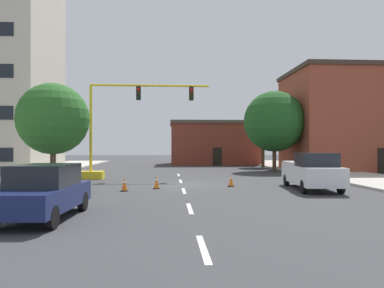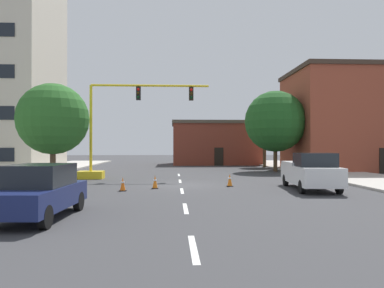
{
  "view_description": "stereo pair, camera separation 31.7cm",
  "coord_description": "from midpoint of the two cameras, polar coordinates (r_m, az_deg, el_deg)",
  "views": [
    {
      "loc": [
        -0.78,
        -22.46,
        2.32
      ],
      "look_at": [
        0.96,
        5.65,
        2.51
      ],
      "focal_mm": 34.94,
      "sensor_mm": 36.0,
      "label": 1
    },
    {
      "loc": [
        -0.46,
        -22.47,
        2.32
      ],
      "look_at": [
        0.96,
        5.65,
        2.51
      ],
      "focal_mm": 34.94,
      "sensor_mm": 36.0,
      "label": 2
    }
  ],
  "objects": [
    {
      "name": "tree_right_far",
      "position": [
        42.7,
        10.57,
        2.48
      ],
      "size": [
        3.61,
        3.61,
        6.29
      ],
      "color": "#4C3823",
      "rests_on": "ground_plane"
    },
    {
      "name": "lane_stripe_seg_4",
      "position": [
        30.56,
        -2.38,
        -4.74
      ],
      "size": [
        0.16,
        2.4,
        0.01
      ],
      "primitive_type": "cube",
      "color": "silver",
      "rests_on": "ground_plane"
    },
    {
      "name": "sedan_navy_near_left",
      "position": [
        13.01,
        -22.34,
        -6.67
      ],
      "size": [
        2.08,
        4.59,
        1.74
      ],
      "color": "navy",
      "rests_on": "ground_plane"
    },
    {
      "name": "traffic_signal_gantry",
      "position": [
        27.55,
        -13.03,
        -0.49
      ],
      "size": [
        9.41,
        1.2,
        6.83
      ],
      "color": "yellow",
      "rests_on": "ground_plane"
    },
    {
      "name": "lane_stripe_seg_0",
      "position": [
        8.8,
        0.66,
        -15.63
      ],
      "size": [
        0.16,
        2.4,
        0.01
      ],
      "primitive_type": "cube",
      "color": "silver",
      "rests_on": "ground_plane"
    },
    {
      "name": "lane_stripe_seg_1",
      "position": [
        14.17,
        -1.0,
        -9.79
      ],
      "size": [
        0.16,
        2.4,
        0.01
      ],
      "primitive_type": "cube",
      "color": "silver",
      "rests_on": "ground_plane"
    },
    {
      "name": "tree_right_mid",
      "position": [
        35.76,
        12.2,
        3.38
      ],
      "size": [
        5.69,
        5.69,
        7.52
      ],
      "color": "#4C3823",
      "rests_on": "ground_plane"
    },
    {
      "name": "sidewalk_left",
      "position": [
        32.98,
        -25.77,
        -4.26
      ],
      "size": [
        6.0,
        56.0,
        0.14
      ],
      "primitive_type": "cube",
      "color": "#B2ADA3",
      "rests_on": "ground_plane"
    },
    {
      "name": "building_brick_center",
      "position": [
        49.26,
        3.1,
        0.16
      ],
      "size": [
        11.34,
        8.19,
        5.57
      ],
      "color": "brown",
      "rests_on": "ground_plane"
    },
    {
      "name": "traffic_cone_roadside_c",
      "position": [
        21.89,
        5.56,
        -5.49
      ],
      "size": [
        0.36,
        0.36,
        0.76
      ],
      "color": "black",
      "rests_on": "ground_plane"
    },
    {
      "name": "traffic_cone_roadside_a",
      "position": [
        20.73,
        -5.87,
        -5.8
      ],
      "size": [
        0.36,
        0.36,
        0.74
      ],
      "color": "black",
      "rests_on": "ground_plane"
    },
    {
      "name": "building_row_right",
      "position": [
        40.43,
        23.7,
        3.33
      ],
      "size": [
        13.46,
        9.42,
        9.82
      ],
      "color": "brown",
      "rests_on": "ground_plane"
    },
    {
      "name": "pickup_truck_white",
      "position": [
        21.08,
        17.37,
        -4.03
      ],
      "size": [
        2.44,
        5.55,
        1.99
      ],
      "color": "white",
      "rests_on": "ground_plane"
    },
    {
      "name": "tree_left_near",
      "position": [
        25.72,
        -20.78,
        3.6
      ],
      "size": [
        4.59,
        4.59,
        6.4
      ],
      "color": "brown",
      "rests_on": "ground_plane"
    },
    {
      "name": "sidewalk_right",
      "position": [
        33.47,
        20.65,
        -4.22
      ],
      "size": [
        6.0,
        56.0,
        0.14
      ],
      "primitive_type": "cube",
      "color": "#B2ADA3",
      "rests_on": "ground_plane"
    },
    {
      "name": "traffic_cone_roadside_b",
      "position": [
        19.84,
        -10.72,
        -6.06
      ],
      "size": [
        0.36,
        0.36,
        0.72
      ],
      "color": "black",
      "rests_on": "ground_plane"
    },
    {
      "name": "ground_plane",
      "position": [
        22.59,
        -1.96,
        -6.28
      ],
      "size": [
        160.0,
        160.0,
        0.0
      ],
      "primitive_type": "plane",
      "color": "#38383A"
    },
    {
      "name": "lane_stripe_seg_2",
      "position": [
        19.61,
        -1.72,
        -7.17
      ],
      "size": [
        0.16,
        2.4,
        0.01
      ],
      "primitive_type": "cube",
      "color": "silver",
      "rests_on": "ground_plane"
    },
    {
      "name": "lane_stripe_seg_3",
      "position": [
        25.08,
        -2.12,
        -5.69
      ],
      "size": [
        0.16,
        2.4,
        0.01
      ],
      "primitive_type": "cube",
      "color": "silver",
      "rests_on": "ground_plane"
    }
  ]
}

